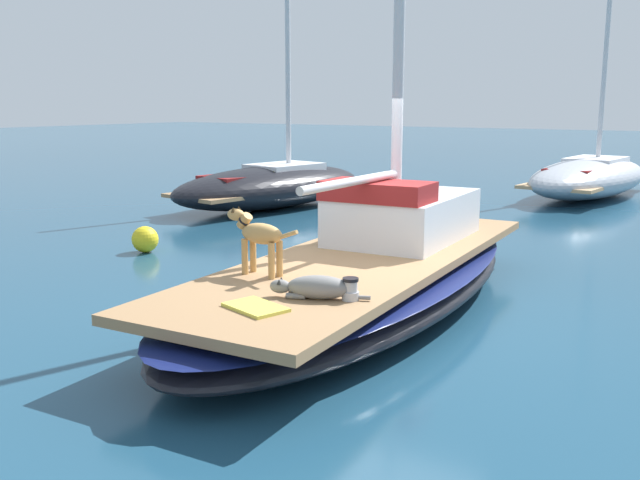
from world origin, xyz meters
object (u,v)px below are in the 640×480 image
object	(u,v)px
sailboat_main	(365,282)
deck_towel	(256,307)
deck_winch	(350,290)
moored_boat_far_astern	(589,176)
mooring_buoy	(145,239)
dog_grey	(315,287)
moored_boat_port_side	(272,185)
dog_tan	(258,235)

from	to	relation	value
sailboat_main	deck_towel	world-z (taller)	deck_towel
deck_winch	moored_boat_far_astern	bearing A→B (deg)	93.43
deck_towel	mooring_buoy	size ratio (longest dim) A/B	1.27
dog_grey	moored_boat_port_side	size ratio (longest dim) A/B	0.15
moored_boat_far_astern	deck_winch	bearing A→B (deg)	-86.57
dog_tan	deck_winch	size ratio (longest dim) A/B	4.47
sailboat_main	mooring_buoy	bearing A→B (deg)	169.12
dog_tan	dog_grey	world-z (taller)	dog_tan
sailboat_main	dog_grey	distance (m)	2.02
dog_tan	deck_winch	world-z (taller)	dog_tan
sailboat_main	deck_winch	size ratio (longest dim) A/B	35.12
dog_tan	dog_grey	distance (m)	1.15
moored_boat_port_side	dog_tan	bearing A→B (deg)	-54.44
dog_tan	mooring_buoy	size ratio (longest dim) A/B	2.13
dog_tan	moored_boat_far_astern	bearing A→B (deg)	88.02
moored_boat_far_astern	moored_boat_port_side	world-z (taller)	moored_boat_port_side
deck_towel	deck_winch	bearing A→B (deg)	51.12
sailboat_main	moored_boat_far_astern	world-z (taller)	moored_boat_far_astern
deck_winch	mooring_buoy	bearing A→B (deg)	154.02
deck_towel	moored_boat_far_astern	xyz separation A→B (m)	(-0.27, 14.66, -0.13)
sailboat_main	dog_grey	xyz separation A→B (m)	(0.52, -1.90, 0.43)
deck_towel	moored_boat_port_side	size ratio (longest dim) A/B	0.09
mooring_buoy	deck_winch	bearing A→B (deg)	-25.98
moored_boat_port_side	mooring_buoy	world-z (taller)	moored_boat_port_side
sailboat_main	mooring_buoy	distance (m)	4.74
dog_grey	deck_towel	distance (m)	0.63
moored_boat_far_astern	dog_tan	bearing A→B (deg)	-91.98
sailboat_main	deck_winch	bearing A→B (deg)	-65.02
dog_tan	moored_boat_port_side	size ratio (longest dim) A/B	0.15
deck_winch	moored_boat_port_side	xyz separation A→B (m)	(-6.76, 7.95, -0.23)
dog_grey	mooring_buoy	bearing A→B (deg)	151.60
sailboat_main	deck_winch	world-z (taller)	deck_winch
dog_grey	deck_towel	world-z (taller)	dog_grey
dog_grey	deck_winch	distance (m)	0.33
deck_towel	moored_boat_far_astern	distance (m)	14.67
deck_towel	mooring_buoy	distance (m)	5.97
dog_grey	deck_towel	xyz separation A→B (m)	(-0.26, -0.57, -0.09)
deck_towel	dog_grey	bearing A→B (deg)	65.55
sailboat_main	mooring_buoy	xyz separation A→B (m)	(-4.65, 0.89, -0.12)
mooring_buoy	sailboat_main	bearing A→B (deg)	-10.88
dog_tan	mooring_buoy	bearing A→B (deg)	150.68
dog_tan	dog_grey	size ratio (longest dim) A/B	1.03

